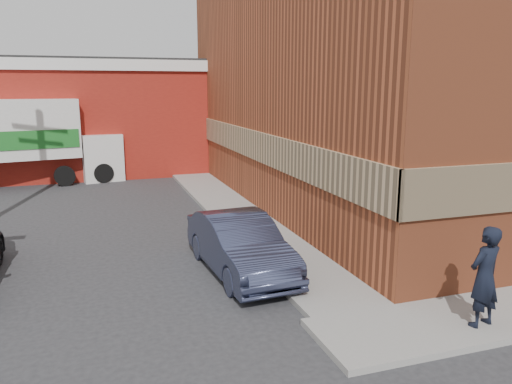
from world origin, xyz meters
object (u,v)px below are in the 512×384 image
object	(u,v)px
warehouse	(47,116)
brick_building	(424,76)
box_truck	(24,136)
man	(485,277)
sedan	(240,245)

from	to	relation	value
warehouse	brick_building	bearing A→B (deg)	-37.20
warehouse	box_truck	bearing A→B (deg)	-100.19
man	box_truck	size ratio (longest dim) A/B	0.23
man	box_truck	bearing A→B (deg)	-73.89
box_truck	man	bearing A→B (deg)	-72.05
brick_building	man	bearing A→B (deg)	-120.61
sedan	brick_building	bearing A→B (deg)	29.39
brick_building	warehouse	bearing A→B (deg)	142.80
warehouse	man	size ratio (longest dim) A/B	8.91
man	sedan	xyz separation A→B (m)	(-3.25, 4.11, -0.35)
brick_building	warehouse	size ratio (longest dim) A/B	1.12
man	sedan	distance (m)	5.25
man	box_truck	xyz separation A→B (m)	(-9.14, 17.36, 1.14)
brick_building	box_truck	distance (m)	16.97
man	brick_building	bearing A→B (deg)	-132.27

